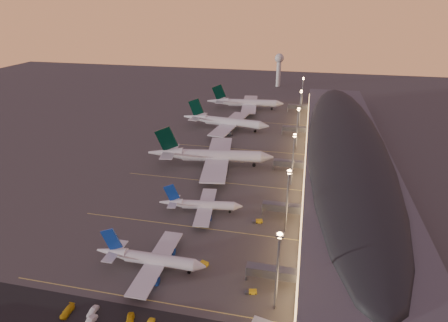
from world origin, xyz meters
The scene contains 17 objects.
ground centered at (0.00, 0.00, 0.00)m, with size 700.00×700.00×0.00m, color #44423F.
airliner_narrow_south centered at (-5.60, -31.13, 3.50)m, with size 37.76×33.58×13.55m.
airliner_narrow_north centered at (0.76, 6.75, 3.21)m, with size 34.75×31.29×12.41m.
airliner_wide_near centered at (-7.21, 53.73, 5.49)m, with size 66.55×61.24×21.32m.
airliner_wide_mid centered at (-12.89, 115.08, 5.05)m, with size 61.32×56.29×19.62m.
airliner_wide_far centered at (-7.95, 167.82, 5.06)m, with size 61.48×56.37×19.67m.
terminal_building centered at (61.84, 72.47, 8.78)m, with size 56.35×255.00×17.46m.
light_masts centered at (36.00, 65.00, 17.55)m, with size 2.20×217.20×25.90m.
radar_tower centered at (10.00, 260.00, 21.87)m, with size 9.00×9.00×32.50m.
lane_markings centered at (0.00, 40.00, 0.01)m, with size 90.00×180.36×0.00m.
baggage_tug_a centered at (10.70, -25.94, 0.55)m, with size 4.34×2.78×1.21m.
baggage_tug_b centered at (28.52, -35.48, 0.48)m, with size 3.76×2.20×1.05m.
baggage_tug_c centered at (25.06, 3.70, 0.54)m, with size 4.21×2.45×1.18m.
service_van_a centered at (-13.96, -53.02, 0.71)m, with size 1.50×4.31×1.42m, color silver.
service_van_b centered at (-2.22, -53.83, 0.88)m, with size 2.07×5.14×1.75m, color gold.
service_van_c centered at (-12.64, -56.78, 0.85)m, with size 1.79×5.15×1.70m, color silver.
service_van_f centered at (-20.94, -54.68, 0.78)m, with size 2.17×5.35×1.55m, color gold.
Camera 1 is at (39.67, -122.87, 81.50)m, focal length 30.00 mm.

